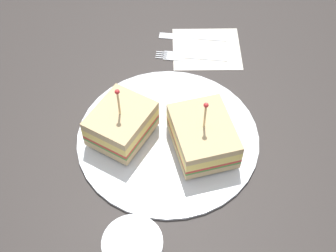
# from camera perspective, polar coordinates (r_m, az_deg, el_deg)

# --- Properties ---
(ground_plane) EXTENTS (1.02, 1.02, 0.02)m
(ground_plane) POSITION_cam_1_polar(r_m,az_deg,el_deg) (0.70, 0.00, -2.01)
(ground_plane) COLOR #2D2826
(plate) EXTENTS (0.27, 0.27, 0.01)m
(plate) POSITION_cam_1_polar(r_m,az_deg,el_deg) (0.69, 0.00, -1.28)
(plate) COLOR white
(plate) RESTS_ON ground_plane
(sandwich_half_front) EXTENTS (0.12, 0.11, 0.10)m
(sandwich_half_front) POSITION_cam_1_polar(r_m,az_deg,el_deg) (0.67, -5.88, 0.31)
(sandwich_half_front) COLOR tan
(sandwich_half_front) RESTS_ON plate
(sandwich_half_back) EXTENTS (0.09, 0.11, 0.09)m
(sandwich_half_back) POSITION_cam_1_polar(r_m,az_deg,el_deg) (0.65, 4.42, -1.21)
(sandwich_half_back) COLOR tan
(sandwich_half_back) RESTS_ON plate
(napkin) EXTENTS (0.15, 0.14, 0.00)m
(napkin) POSITION_cam_1_polar(r_m,az_deg,el_deg) (0.82, 4.86, 9.66)
(napkin) COLOR beige
(napkin) RESTS_ON ground_plane
(fork) EXTENTS (0.12, 0.07, 0.00)m
(fork) POSITION_cam_1_polar(r_m,az_deg,el_deg) (0.81, 1.88, 8.73)
(fork) COLOR silver
(fork) RESTS_ON ground_plane
(knife) EXTENTS (0.11, 0.07, 0.00)m
(knife) POSITION_cam_1_polar(r_m,az_deg,el_deg) (0.84, 2.65, 11.09)
(knife) COLOR silver
(knife) RESTS_ON ground_plane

